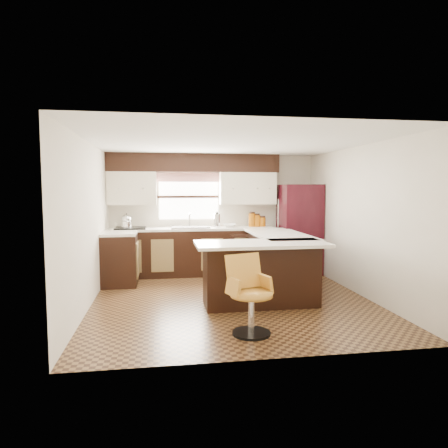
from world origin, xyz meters
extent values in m
plane|color=#49301A|center=(0.00, 0.00, 0.00)|extent=(4.40, 4.40, 0.00)
plane|color=silver|center=(0.00, 0.00, 2.40)|extent=(4.40, 4.40, 0.00)
plane|color=beige|center=(0.00, 2.20, 1.20)|extent=(4.40, 0.00, 4.40)
plane|color=beige|center=(0.00, -2.20, 1.20)|extent=(4.40, 0.00, 4.40)
plane|color=beige|center=(-2.10, 0.00, 1.20)|extent=(0.00, 4.40, 4.40)
plane|color=beige|center=(2.10, 0.00, 1.20)|extent=(0.00, 4.40, 4.40)
cube|color=black|center=(-0.45, 1.90, 0.45)|extent=(3.30, 0.60, 0.90)
cube|color=black|center=(-1.80, 1.25, 0.45)|extent=(0.60, 0.70, 0.90)
cube|color=silver|center=(-0.45, 1.90, 0.92)|extent=(3.30, 0.60, 0.04)
cube|color=silver|center=(-1.80, 1.25, 0.92)|extent=(0.60, 0.70, 0.04)
cube|color=black|center=(-0.40, 2.03, 2.22)|extent=(3.40, 0.35, 0.36)
cube|color=beige|center=(-1.62, 2.03, 1.72)|extent=(0.94, 0.35, 0.64)
cube|color=beige|center=(0.68, 2.03, 1.72)|extent=(1.14, 0.35, 0.64)
cube|color=white|center=(-0.50, 2.18, 1.55)|extent=(1.20, 0.02, 0.90)
cube|color=#D19B93|center=(-0.50, 2.14, 1.94)|extent=(1.30, 0.06, 0.18)
cube|color=#B2B2B7|center=(-0.50, 1.88, 0.96)|extent=(0.75, 0.45, 0.03)
cube|color=black|center=(0.55, 1.61, 0.43)|extent=(0.58, 0.03, 0.78)
cube|color=black|center=(-1.65, 1.88, 0.96)|extent=(0.58, 0.50, 0.02)
cube|color=black|center=(0.90, 0.62, 0.45)|extent=(0.60, 1.95, 0.90)
cube|color=black|center=(0.38, -0.35, 0.45)|extent=(1.65, 0.60, 0.90)
cube|color=silver|center=(0.95, 0.62, 0.92)|extent=(0.84, 1.95, 0.04)
cube|color=silver|center=(0.35, -0.44, 0.92)|extent=(1.89, 0.84, 0.04)
cube|color=black|center=(1.69, 1.73, 0.90)|extent=(0.77, 0.74, 1.80)
cylinder|color=silver|center=(0.04, 1.90, 1.08)|extent=(0.13, 0.13, 0.27)
imported|color=white|center=(0.29, 1.90, 0.98)|extent=(0.31, 0.31, 0.06)
cylinder|color=#944C08|center=(0.76, 1.92, 1.08)|extent=(0.14, 0.14, 0.27)
cylinder|color=#944C08|center=(0.86, 1.92, 1.06)|extent=(0.13, 0.13, 0.23)
cylinder|color=#944C08|center=(0.97, 1.92, 1.04)|extent=(0.14, 0.14, 0.18)
camera|label=1|loc=(-1.05, -5.97, 1.71)|focal=32.00mm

